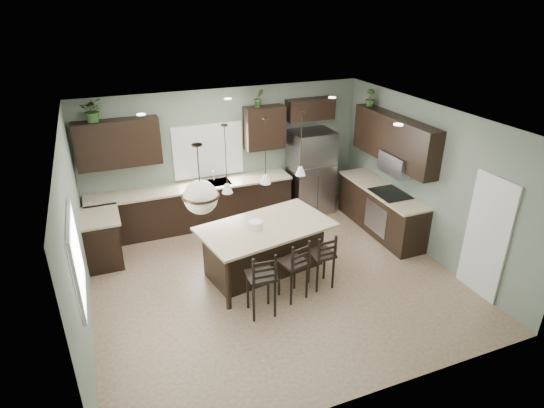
{
  "coord_description": "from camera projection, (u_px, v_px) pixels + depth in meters",
  "views": [
    {
      "loc": [
        -2.5,
        -6.12,
        4.54
      ],
      "look_at": [
        0.1,
        0.4,
        1.25
      ],
      "focal_mm": 30.0,
      "sensor_mm": 36.0,
      "label": 1
    }
  ],
  "objects": [
    {
      "name": "fridge_header",
      "position": [
        310.0,
        109.0,
        9.75
      ],
      "size": [
        1.05,
        0.34,
        0.45
      ],
      "primitive_type": "cube",
      "color": "black",
      "rests_on": "room_shell"
    },
    {
      "name": "back_upper_right",
      "position": [
        265.0,
        128.0,
        9.53
      ],
      "size": [
        0.85,
        0.34,
        0.9
      ],
      "primitive_type": "cube",
      "color": "black",
      "rests_on": "room_shell"
    },
    {
      "name": "plant_back_left",
      "position": [
        93.0,
        110.0,
        8.11
      ],
      "size": [
        0.43,
        0.38,
        0.45
      ],
      "primitive_type": "imported",
      "rotation": [
        0.0,
        0.0,
        -0.08
      ],
      "color": "#2A4D22",
      "rests_on": "back_upper_left"
    },
    {
      "name": "bar_stool_center",
      "position": [
        293.0,
        269.0,
        7.23
      ],
      "size": [
        0.48,
        0.48,
        1.08
      ],
      "primitive_type": "cube",
      "rotation": [
        0.0,
        0.0,
        0.25
      ],
      "color": "black",
      "rests_on": "ground"
    },
    {
      "name": "pendant_right",
      "position": [
        301.0,
        144.0,
        7.51
      ],
      "size": [
        0.17,
        0.17,
        1.1
      ],
      "primitive_type": null,
      "color": "white",
      "rests_on": "room_shell"
    },
    {
      "name": "faucet",
      "position": [
        214.0,
        177.0,
        9.34
      ],
      "size": [
        0.02,
        0.02,
        0.28
      ],
      "primitive_type": "cylinder",
      "color": "silver",
      "rests_on": "back_countertop"
    },
    {
      "name": "pantry_door",
      "position": [
        486.0,
        237.0,
        7.17
      ],
      "size": [
        0.04,
        0.82,
        2.04
      ],
      "primitive_type": "cube",
      "color": "white",
      "rests_on": "ground"
    },
    {
      "name": "chandelier",
      "position": [
        199.0,
        179.0,
        5.95
      ],
      "size": [
        0.5,
        0.5,
        0.98
      ],
      "primitive_type": null,
      "color": "#F7EDCA",
      "rests_on": "room_shell"
    },
    {
      "name": "left_return_cabs",
      "position": [
        103.0,
        240.0,
        8.25
      ],
      "size": [
        0.6,
        0.9,
        0.9
      ],
      "primitive_type": "cube",
      "color": "black",
      "rests_on": "ground"
    },
    {
      "name": "microwave",
      "position": [
        398.0,
        164.0,
        8.69
      ],
      "size": [
        0.4,
        0.75,
        0.4
      ],
      "primitive_type": "cube",
      "color": "gray",
      "rests_on": "right_upper_cabs"
    },
    {
      "name": "plant_back_right",
      "position": [
        259.0,
        98.0,
        9.19
      ],
      "size": [
        0.21,
        0.17,
        0.37
      ],
      "primitive_type": "imported",
      "rotation": [
        0.0,
        0.0,
        0.03
      ],
      "color": "#2E4920",
      "rests_on": "back_upper_right"
    },
    {
      "name": "back_lower_cabs",
      "position": [
        194.0,
        207.0,
        9.5
      ],
      "size": [
        4.2,
        0.6,
        0.9
      ],
      "primitive_type": "cube",
      "color": "black",
      "rests_on": "ground"
    },
    {
      "name": "back_upper_left",
      "position": [
        118.0,
        143.0,
        8.54
      ],
      "size": [
        1.55,
        0.34,
        0.9
      ],
      "primitive_type": "cube",
      "color": "black",
      "rests_on": "room_shell"
    },
    {
      "name": "cooktop",
      "position": [
        390.0,
        193.0,
        8.92
      ],
      "size": [
        0.58,
        0.75,
        0.02
      ],
      "primitive_type": "cube",
      "color": "black",
      "rests_on": "right_countertop"
    },
    {
      "name": "window_left",
      "position": [
        75.0,
        260.0,
        5.58
      ],
      "size": [
        0.02,
        1.1,
        1.0
      ],
      "primitive_type": "cube",
      "color": "white",
      "rests_on": "room_shell"
    },
    {
      "name": "left_return_countertop",
      "position": [
        100.0,
        217.0,
        8.06
      ],
      "size": [
        0.66,
        0.96,
        0.04
      ],
      "primitive_type": "cube",
      "color": "beige",
      "rests_on": "left_return_cabs"
    },
    {
      "name": "right_countertop",
      "position": [
        382.0,
        189.0,
        9.16
      ],
      "size": [
        0.66,
        2.35,
        0.04
      ],
      "primitive_type": "cube",
      "color": "beige",
      "rests_on": "right_lower_cabs"
    },
    {
      "name": "serving_dish",
      "position": [
        256.0,
        225.0,
        7.6
      ],
      "size": [
        0.24,
        0.24,
        0.14
      ],
      "primitive_type": "cylinder",
      "color": "white",
      "rests_on": "kitchen_island"
    },
    {
      "name": "kitchen_island",
      "position": [
        266.0,
        249.0,
        7.92
      ],
      "size": [
        2.43,
        1.67,
        0.92
      ],
      "primitive_type": "cube",
      "rotation": [
        0.0,
        0.0,
        0.19
      ],
      "color": "black",
      "rests_on": "ground"
    },
    {
      "name": "right_upper_cabs",
      "position": [
        394.0,
        139.0,
        8.77
      ],
      "size": [
        0.34,
        2.35,
        0.9
      ],
      "primitive_type": "cube",
      "color": "black",
      "rests_on": "room_shell"
    },
    {
      "name": "window_back",
      "position": [
        208.0,
        150.0,
        9.42
      ],
      "size": [
        1.35,
        0.02,
        1.0
      ],
      "primitive_type": "cube",
      "color": "white",
      "rests_on": "room_shell"
    },
    {
      "name": "bar_stool_right",
      "position": [
        321.0,
        260.0,
        7.53
      ],
      "size": [
        0.39,
        0.39,
        1.02
      ],
      "primitive_type": "cube",
      "rotation": [
        0.0,
        0.0,
        0.02
      ],
      "color": "black",
      "rests_on": "ground"
    },
    {
      "name": "wall_oven_front",
      "position": [
        375.0,
        218.0,
        9.03
      ],
      "size": [
        0.01,
        0.72,
        0.6
      ],
      "primitive_type": "cube",
      "color": "gray",
      "rests_on": "right_lower_cabs"
    },
    {
      "name": "pendant_center",
      "position": [
        265.0,
        152.0,
        7.17
      ],
      "size": [
        0.17,
        0.17,
        1.1
      ],
      "primitive_type": null,
      "color": "white",
      "rests_on": "room_shell"
    },
    {
      "name": "right_lower_cabs",
      "position": [
        380.0,
        210.0,
        9.36
      ],
      "size": [
        0.6,
        2.35,
        0.9
      ],
      "primitive_type": "cube",
      "color": "black",
      "rests_on": "ground"
    },
    {
      "name": "bar_stool_left",
      "position": [
        261.0,
        282.0,
        6.85
      ],
      "size": [
        0.44,
        0.44,
        1.12
      ],
      "primitive_type": "cube",
      "rotation": [
        0.0,
        0.0,
        -0.06
      ],
      "color": "black",
      "rests_on": "ground"
    },
    {
      "name": "plant_right_wall",
      "position": [
        371.0,
        98.0,
        9.24
      ],
      "size": [
        0.24,
        0.24,
        0.35
      ],
      "primitive_type": "imported",
      "rotation": [
        0.0,
        0.0,
        -0.28
      ],
      "color": "#2E491F",
      "rests_on": "right_upper_cabs"
    },
    {
      "name": "room_shell",
      "position": [
        275.0,
        189.0,
        7.19
      ],
      "size": [
        6.0,
        6.0,
        6.0
      ],
      "color": "slate",
      "rests_on": "ground"
    },
    {
      "name": "refrigerator",
      "position": [
        311.0,
        172.0,
        10.04
      ],
      "size": [
        0.9,
        0.74,
        1.85
      ],
      "primitive_type": "cube",
      "color": "gray",
      "rests_on": "ground"
    },
    {
      "name": "back_countertop",
      "position": [
        192.0,
        187.0,
        9.28
      ],
      "size": [
        4.2,
        0.66,
        0.04
      ],
      "primitive_type": "cube",
      "color": "beige",
      "rests_on": "back_lower_cabs"
    },
    {
      "name": "sink_inset",
      "position": [
        214.0,
        183.0,
        9.43
      ],
      "size": [
        0.7,
        0.45,
        0.01
      ],
      "primitive_type": "cube",
      "color": "gray",
      "rests_on": "back_countertop"
    },
    {
      "name": "pendant_left",
      "position": [
        226.0,
        160.0,
        6.82
      ],
      "size": [
        0.17,
        0.17,
        1.1
      ],
      "primitive_type": null,
      "color": "white",
      "rests_on": "room_shell"
    },
    {
      "name": "ground",
      "position": [
        275.0,
        279.0,
        7.91
      ],
      "size": [
        6.0,
        6.0,
        0.0
      ],
      "primitive_type": "plane",
      "color": "#9E8466",
      "rests_on": "ground"
    }
  ]
}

